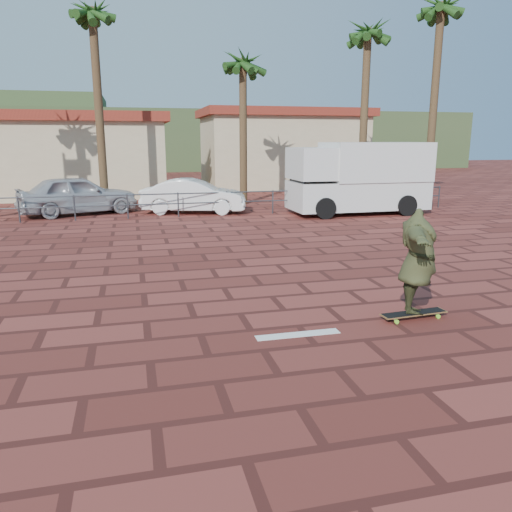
{
  "coord_description": "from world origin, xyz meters",
  "views": [
    {
      "loc": [
        -1.78,
        -8.39,
        3.08
      ],
      "look_at": [
        0.56,
        1.09,
        0.8
      ],
      "focal_mm": 35.0,
      "sensor_mm": 36.0,
      "label": 1
    }
  ],
  "objects_px": {
    "campervan": "(359,176)",
    "car_silver": "(78,195)",
    "longboard": "(414,314)",
    "car_white": "(194,196)",
    "skateboarder": "(418,262)"
  },
  "relations": [
    {
      "from": "campervan",
      "to": "car_silver",
      "type": "relative_size",
      "value": 1.2
    },
    {
      "from": "longboard",
      "to": "car_white",
      "type": "bearing_deg",
      "value": 94.62
    },
    {
      "from": "campervan",
      "to": "car_white",
      "type": "xyz_separation_m",
      "value": [
        -6.81,
        1.77,
        -0.84
      ]
    },
    {
      "from": "longboard",
      "to": "car_silver",
      "type": "bearing_deg",
      "value": 110.98
    },
    {
      "from": "skateboarder",
      "to": "longboard",
      "type": "bearing_deg",
      "value": -52.14
    },
    {
      "from": "longboard",
      "to": "car_silver",
      "type": "height_order",
      "value": "car_silver"
    },
    {
      "from": "skateboarder",
      "to": "car_white",
      "type": "relative_size",
      "value": 0.51
    },
    {
      "from": "longboard",
      "to": "car_white",
      "type": "distance_m",
      "value": 14.17
    },
    {
      "from": "skateboarder",
      "to": "car_silver",
      "type": "xyz_separation_m",
      "value": [
        -6.94,
        14.8,
        -0.22
      ]
    },
    {
      "from": "skateboarder",
      "to": "car_silver",
      "type": "height_order",
      "value": "skateboarder"
    },
    {
      "from": "car_white",
      "to": "skateboarder",
      "type": "bearing_deg",
      "value": -156.97
    },
    {
      "from": "longboard",
      "to": "campervan",
      "type": "distance_m",
      "value": 13.16
    },
    {
      "from": "campervan",
      "to": "car_white",
      "type": "relative_size",
      "value": 1.31
    },
    {
      "from": "longboard",
      "to": "car_silver",
      "type": "relative_size",
      "value": 0.26
    },
    {
      "from": "skateboarder",
      "to": "campervan",
      "type": "distance_m",
      "value": 13.09
    }
  ]
}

